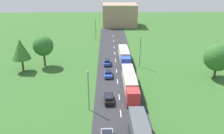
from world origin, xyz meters
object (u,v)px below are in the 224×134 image
Objects in this scene: truck_third at (124,55)px; car_third at (109,98)px; car_fifth at (107,62)px; truck_second at (130,82)px; tree_maple at (21,49)px; lamppost_fourth at (96,28)px; distant_building at (120,15)px; tree_birch at (217,58)px; car_fourth at (108,73)px; tree_oak at (43,46)px; lamppost_second at (88,88)px; lamppost_third at (140,50)px.

car_third is (-4.47, -22.25, -1.28)m from truck_third.
truck_second is at bearing -73.36° from car_fifth.
car_fifth is 0.48× the size of tree_maple.
truck_third is 1.50× the size of lamppost_fourth.
distant_building is at bearing 63.50° from tree_maple.
truck_third is 1.43× the size of tree_birch.
truck_second is at bearing -77.94° from lamppost_fourth.
car_fourth is 0.27× the size of distant_building.
tree_oak is at bearing 168.69° from tree_birch.
lamppost_second is 32.77m from tree_birch.
tree_oak is (-25.60, 1.13, 0.81)m from lamppost_third.
lamppost_second reaches higher than car_fifth.
lamppost_third is (8.42, 18.95, 4.00)m from car_third.
car_third is 0.56× the size of lamppost_fourth.
truck_third is 10.79m from car_fourth.
car_fifth is at bearing 160.89° from tree_birch.
tree_birch is 47.95m from tree_maple.
tree_maple is at bearing -116.50° from distant_building.
distant_building is at bearing 84.55° from car_fourth.
lamppost_second is at bearing -59.60° from tree_oak.
tree_birch is 0.98× the size of tree_maple.
lamppost_third is at bearing 60.94° from lamppost_second.
lamppost_fourth is at bearing 90.85° from lamppost_second.
truck_second is at bearing -24.52° from tree_maple.
tree_oak is at bearing 130.56° from car_third.
car_third is 0.56× the size of lamppost_second.
car_fifth is (-4.78, -1.73, -1.24)m from truck_third.
truck_second is at bearing -35.75° from tree_oak.
lamppost_fourth reaches higher than truck_third.
distant_building is (5.65, 59.22, 4.11)m from car_fourth.
truck_second is 17.77m from truck_third.
lamppost_second is (-3.71, -2.89, 3.64)m from car_third.
lamppost_third is 1.05× the size of tree_birch.
lamppost_third reaches higher than car_third.
lamppost_fourth reaches higher than car_fourth.
lamppost_second is 75.22m from distant_building.
lamppost_fourth is at bearing -111.48° from distant_building.
car_fifth is at bearing 106.64° from truck_second.
tree_birch is (26.03, -9.02, 4.22)m from car_fifth.
lamppost_third reaches higher than car_fifth.
tree_maple is (-4.77, -3.54, 0.21)m from tree_oak.
car_fifth is at bearing -96.55° from distant_building.
truck_second is 3.62× the size of car_fifth.
lamppost_second is (-3.41, -23.40, 3.60)m from car_fifth.
car_fifth reaches higher than car_third.
distant_building reaches higher than tree_maple.
truck_third is 2.91× the size of car_fifth.
tree_maple is (-17.51, -29.74, 1.42)m from lamppost_fourth.
car_fifth is at bearing 10.40° from tree_maple.
tree_oak is (-21.66, -2.17, 3.53)m from truck_third.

